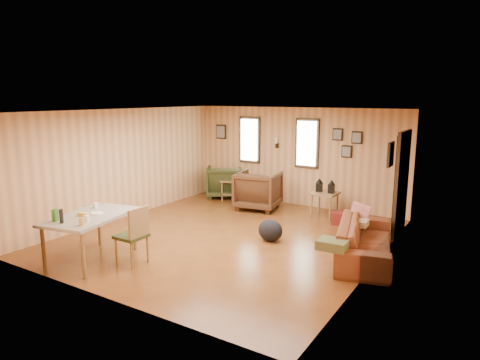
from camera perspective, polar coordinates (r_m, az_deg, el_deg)
The scene contains 11 objects.
room at distance 8.15m, azimuth 0.54°, elevation 0.80°, with size 5.54×6.04×2.44m.
sofa at distance 7.44m, azimuth 16.36°, elevation -6.96°, with size 2.12×0.62×0.83m, color brown.
recliner_brown at distance 10.21m, azimuth 2.45°, elevation -1.14°, with size 0.97×0.91×1.00m, color #432614.
recliner_green at distance 11.41m, azimuth -2.15°, elevation -0.03°, with size 0.89×0.83×0.91m, color #303518.
end_table at distance 11.12m, azimuth -1.09°, elevation -0.82°, with size 0.61×0.58×0.65m.
side_table at distance 9.67m, azimuth 11.27°, elevation -1.46°, with size 0.55×0.55×0.87m.
cooler at distance 9.30m, azimuth 13.19°, elevation -5.00°, with size 0.42×0.36×0.26m.
backpack at distance 8.04m, azimuth 4.07°, elevation -6.73°, with size 0.49×0.38×0.41m.
sofa_pillows at distance 7.28m, azimuth 14.05°, elevation -6.46°, with size 0.50×1.87×0.39m.
dining_table at distance 7.39m, azimuth -19.37°, elevation -4.96°, with size 1.17×1.65×0.99m.
dining_chair at distance 7.05m, azimuth -13.91°, elevation -6.82°, with size 0.43×0.43×0.95m.
Camera 1 is at (4.35, -6.57, 2.67)m, focal length 32.00 mm.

